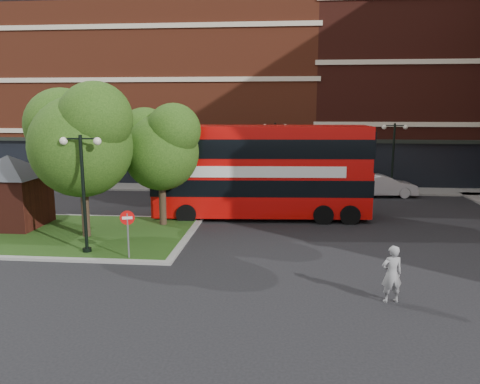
# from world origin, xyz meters

# --- Properties ---
(ground) EXTENTS (120.00, 120.00, 0.00)m
(ground) POSITION_xyz_m (0.00, 0.00, 0.00)
(ground) COLOR black
(ground) RESTS_ON ground
(pavement_far) EXTENTS (44.00, 3.00, 0.12)m
(pavement_far) POSITION_xyz_m (0.00, 16.50, 0.06)
(pavement_far) COLOR slate
(pavement_far) RESTS_ON ground
(terrace_far_left) EXTENTS (26.00, 12.00, 14.00)m
(terrace_far_left) POSITION_xyz_m (-8.00, 24.00, 7.00)
(terrace_far_left) COLOR maroon
(terrace_far_left) RESTS_ON ground
(terrace_far_right) EXTENTS (18.00, 12.00, 16.00)m
(terrace_far_right) POSITION_xyz_m (14.00, 24.00, 8.00)
(terrace_far_right) COLOR #471911
(terrace_far_right) RESTS_ON ground
(traffic_island) EXTENTS (12.60, 7.60, 0.15)m
(traffic_island) POSITION_xyz_m (-8.00, 3.00, 0.07)
(traffic_island) COLOR gray
(traffic_island) RESTS_ON ground
(kiosk) EXTENTS (6.51, 6.51, 3.60)m
(kiosk) POSITION_xyz_m (-11.00, 4.00, 2.32)
(kiosk) COLOR #471911
(kiosk) RESTS_ON traffic_island
(tree_island_west) EXTENTS (5.40, 4.71, 7.21)m
(tree_island_west) POSITION_xyz_m (-6.60, 2.58, 4.79)
(tree_island_west) COLOR #2D2116
(tree_island_west) RESTS_ON ground
(tree_island_east) EXTENTS (4.46, 3.90, 6.29)m
(tree_island_east) POSITION_xyz_m (-3.58, 5.06, 4.24)
(tree_island_east) COLOR #2D2116
(tree_island_east) RESTS_ON ground
(lamp_island) EXTENTS (1.72, 0.36, 5.00)m
(lamp_island) POSITION_xyz_m (-5.50, 0.20, 2.83)
(lamp_island) COLOR black
(lamp_island) RESTS_ON ground
(lamp_far_left) EXTENTS (1.72, 0.36, 5.00)m
(lamp_far_left) POSITION_xyz_m (2.00, 14.50, 2.83)
(lamp_far_left) COLOR black
(lamp_far_left) RESTS_ON ground
(lamp_far_right) EXTENTS (1.72, 0.36, 5.00)m
(lamp_far_right) POSITION_xyz_m (10.00, 14.50, 2.83)
(lamp_far_right) COLOR black
(lamp_far_right) RESTS_ON ground
(bus) EXTENTS (11.84, 3.42, 4.46)m
(bus) POSITION_xyz_m (1.39, 7.51, 2.93)
(bus) COLOR #BF0907
(bus) RESTS_ON ground
(woman) EXTENTS (0.76, 0.58, 1.86)m
(woman) POSITION_xyz_m (6.06, -3.50, 0.93)
(woman) COLOR gray
(woman) RESTS_ON ground
(car_silver) EXTENTS (4.46, 2.08, 1.48)m
(car_silver) POSITION_xyz_m (-3.67, 14.50, 0.74)
(car_silver) COLOR #B1B2B8
(car_silver) RESTS_ON ground
(car_white) EXTENTS (4.68, 2.00, 1.50)m
(car_white) POSITION_xyz_m (9.40, 14.50, 0.75)
(car_white) COLOR silver
(car_white) RESTS_ON ground
(no_entry_sign) EXTENTS (0.57, 0.18, 2.08)m
(no_entry_sign) POSITION_xyz_m (-3.50, -0.41, 1.48)
(no_entry_sign) COLOR slate
(no_entry_sign) RESTS_ON ground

